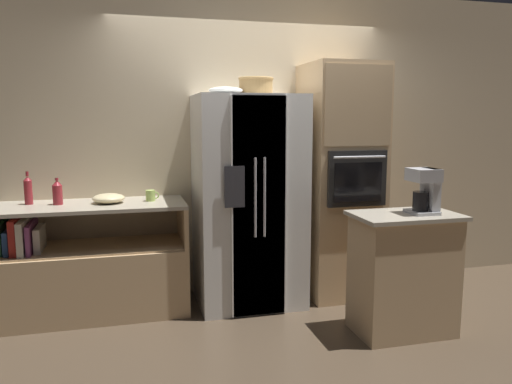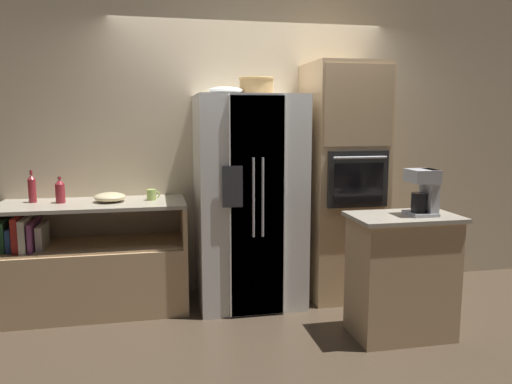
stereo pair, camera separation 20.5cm
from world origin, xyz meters
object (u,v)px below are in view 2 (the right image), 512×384
at_px(refrigerator, 249,201).
at_px(bottle_tall, 32,188).
at_px(bottle_short, 60,191).
at_px(fruit_bowl, 225,90).
at_px(mug, 152,195).
at_px(coffee_maker, 424,190).
at_px(wall_oven, 342,182).
at_px(mixing_bowl, 110,197).
at_px(wicker_basket, 256,85).

relative_size(refrigerator, bottle_tall, 6.76).
bearing_deg(bottle_short, fruit_bowl, -7.13).
bearing_deg(mug, bottle_tall, 175.46).
bearing_deg(coffee_maker, refrigerator, 139.66).
height_order(fruit_bowl, coffee_maker, fruit_bowl).
relative_size(fruit_bowl, coffee_maker, 0.84).
relative_size(bottle_short, coffee_maker, 0.65).
distance_m(wall_oven, fruit_bowl, 1.35).
xyz_separation_m(wall_oven, mixing_bowl, (-2.05, 0.04, -0.08)).
relative_size(bottle_short, mug, 1.94).
distance_m(wicker_basket, fruit_bowl, 0.29).
xyz_separation_m(wicker_basket, bottle_short, (-1.64, 0.09, -0.87)).
bearing_deg(wall_oven, fruit_bowl, -174.41).
xyz_separation_m(refrigerator, bottle_short, (-1.57, 0.09, 0.12)).
height_order(bottle_tall, bottle_short, bottle_tall).
distance_m(wall_oven, bottle_tall, 2.68).
height_order(refrigerator, mug, refrigerator).
bearing_deg(coffee_maker, fruit_bowl, 146.68).
bearing_deg(coffee_maker, bottle_tall, 159.11).
bearing_deg(wicker_basket, bottle_tall, 174.97).
relative_size(bottle_tall, mixing_bowl, 1.04).
bearing_deg(wicker_basket, refrigerator, 179.76).
bearing_deg(fruit_bowl, refrigerator, 20.10).
bearing_deg(coffee_maker, mug, 152.00).
height_order(wicker_basket, fruit_bowl, wicker_basket).
distance_m(refrigerator, mixing_bowl, 1.18).
xyz_separation_m(wall_oven, bottle_short, (-2.44, 0.06, -0.02)).
bearing_deg(mixing_bowl, wicker_basket, -3.06).
bearing_deg(fruit_bowl, wicker_basket, 15.49).
bearing_deg(bottle_tall, mug, -4.54).
bearing_deg(wall_oven, refrigerator, -178.09).
distance_m(bottle_short, mixing_bowl, 0.40).
bearing_deg(bottle_tall, wicker_basket, -5.03).
height_order(mug, coffee_maker, coffee_maker).
xyz_separation_m(refrigerator, wall_oven, (0.87, 0.03, 0.15)).
relative_size(refrigerator, coffee_maker, 5.42).
bearing_deg(mixing_bowl, refrigerator, -3.22).
bearing_deg(mixing_bowl, fruit_bowl, -8.43).
bearing_deg(fruit_bowl, mug, 165.24).
distance_m(wicker_basket, bottle_tall, 2.06).
distance_m(bottle_tall, mixing_bowl, 0.64).
xyz_separation_m(fruit_bowl, coffee_maker, (1.33, -0.87, -0.74)).
xyz_separation_m(wall_oven, mug, (-1.70, 0.06, -0.08)).
xyz_separation_m(wall_oven, wicker_basket, (-0.81, -0.03, 0.85)).
xyz_separation_m(fruit_bowl, mixing_bowl, (-0.96, 0.14, -0.88)).
distance_m(refrigerator, wicker_basket, 0.99).
relative_size(refrigerator, wall_oven, 0.87).
relative_size(bottle_tall, mug, 2.41).
bearing_deg(refrigerator, bottle_tall, 174.80).
bearing_deg(refrigerator, bottle_short, 176.60).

